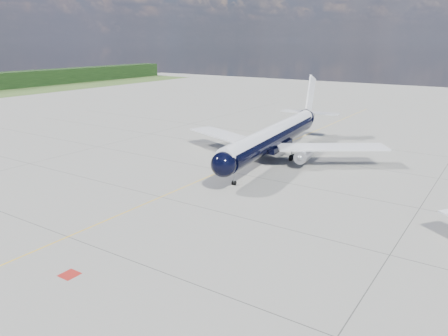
{
  "coord_description": "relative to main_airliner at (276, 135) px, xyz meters",
  "views": [
    {
      "loc": [
        37.98,
        -31.48,
        20.37
      ],
      "look_at": [
        6.94,
        15.02,
        4.0
      ],
      "focal_mm": 35.0,
      "sensor_mm": 36.0,
      "label": 1
    }
  ],
  "objects": [
    {
      "name": "ground",
      "position": [
        -3.55,
        -6.68,
        -4.19
      ],
      "size": [
        320.0,
        320.0,
        0.0
      ],
      "primitive_type": "plane",
      "color": "gray",
      "rests_on": "ground"
    },
    {
      "name": "taxiway_centerline",
      "position": [
        -3.55,
        -11.68,
        -4.18
      ],
      "size": [
        0.16,
        160.0,
        0.01
      ],
      "primitive_type": "cube",
      "color": "#F1B60C",
      "rests_on": "ground"
    },
    {
      "name": "main_airliner",
      "position": [
        0.0,
        0.0,
        0.0
      ],
      "size": [
        38.12,
        46.67,
        13.49
      ],
      "rotation": [
        0.0,
        0.0,
        0.12
      ],
      "color": "black",
      "rests_on": "ground"
    },
    {
      "name": "red_marking",
      "position": [
        3.25,
        -46.68,
        -4.18
      ],
      "size": [
        1.6,
        1.6,
        0.01
      ],
      "primitive_type": "cube",
      "color": "maroon",
      "rests_on": "ground"
    }
  ]
}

